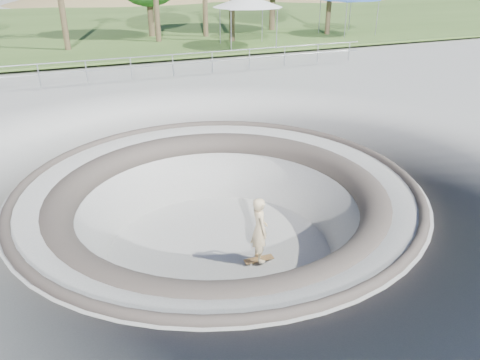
{
  "coord_description": "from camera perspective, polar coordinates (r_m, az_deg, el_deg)",
  "views": [
    {
      "loc": [
        -3.54,
        -10.21,
        5.21
      ],
      "look_at": [
        0.72,
        0.27,
        -0.1
      ],
      "focal_mm": 35.0,
      "sensor_mm": 36.0,
      "label": 1
    }
  ],
  "objects": [
    {
      "name": "canopy_white",
      "position": [
        30.72,
        0.94,
        20.97
      ],
      "size": [
        6.05,
        6.05,
        3.08
      ],
      "color": "#93979B",
      "rests_on": "ground"
    },
    {
      "name": "skate_bowl",
      "position": [
        12.89,
        -2.53,
        -7.97
      ],
      "size": [
        14.0,
        14.0,
        4.1
      ],
      "color": "#A7A6A1",
      "rests_on": "ground"
    },
    {
      "name": "skateboard",
      "position": [
        12.35,
        2.32,
        -9.64
      ],
      "size": [
        0.79,
        0.25,
        0.08
      ],
      "color": "olive",
      "rests_on": "ground"
    },
    {
      "name": "ground",
      "position": [
        11.99,
        -2.69,
        -0.63
      ],
      "size": [
        180.0,
        180.0,
        0.0
      ],
      "primitive_type": "plane",
      "color": "#A7A6A1",
      "rests_on": "ground"
    },
    {
      "name": "skater",
      "position": [
        11.86,
        2.4,
        -6.07
      ],
      "size": [
        0.47,
        0.68,
        1.77
      ],
      "primitive_type": "imported",
      "rotation": [
        0.0,
        0.0,
        1.49
      ],
      "color": "beige",
      "rests_on": "skateboard"
    },
    {
      "name": "distant_hills",
      "position": [
        68.87,
        -16.14,
        13.97
      ],
      "size": [
        103.2,
        45.0,
        28.6
      ],
      "color": "olive",
      "rests_on": "ground"
    },
    {
      "name": "safety_railing",
      "position": [
        22.93,
        -13.14,
        13.15
      ],
      "size": [
        25.0,
        0.06,
        1.03
      ],
      "color": "#93979B",
      "rests_on": "ground"
    },
    {
      "name": "grass_strip",
      "position": [
        44.63,
        -18.29,
        17.54
      ],
      "size": [
        180.0,
        36.0,
        0.12
      ],
      "color": "#3A5823",
      "rests_on": "ground"
    }
  ]
}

